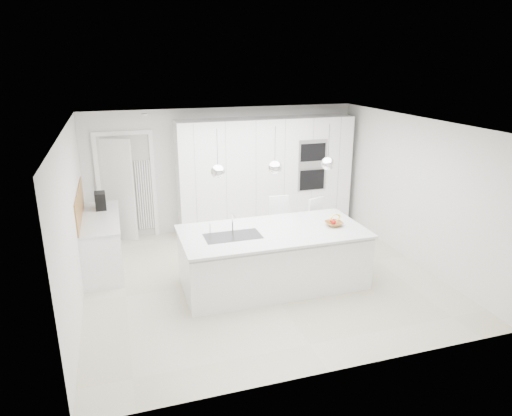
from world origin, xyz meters
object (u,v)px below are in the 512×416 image
object	(u,v)px
fruit_bowl	(334,224)
bar_stool_left	(281,230)
island_base	(274,260)
espresso_machine	(100,201)
bar_stool_right	(318,229)

from	to	relation	value
fruit_bowl	bar_stool_left	xyz separation A→B (m)	(-0.54, 0.90, -0.37)
bar_stool_left	island_base	bearing A→B (deg)	-116.39
island_base	espresso_machine	world-z (taller)	espresso_machine
fruit_bowl	bar_stool_right	bearing A→B (deg)	80.88
island_base	espresso_machine	size ratio (longest dim) A/B	9.31
island_base	bar_stool_left	distance (m)	0.97
island_base	espresso_machine	distance (m)	3.25
espresso_machine	fruit_bowl	bearing A→B (deg)	-31.76
bar_stool_right	fruit_bowl	bearing A→B (deg)	-117.94
espresso_machine	bar_stool_left	bearing A→B (deg)	-22.39
fruit_bowl	bar_stool_right	world-z (taller)	bar_stool_right
espresso_machine	bar_stool_right	xyz separation A→B (m)	(3.65, -1.16, -0.52)
bar_stool_left	fruit_bowl	bearing A→B (deg)	-57.97
island_base	fruit_bowl	world-z (taller)	fruit_bowl
island_base	bar_stool_right	bearing A→B (deg)	34.98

